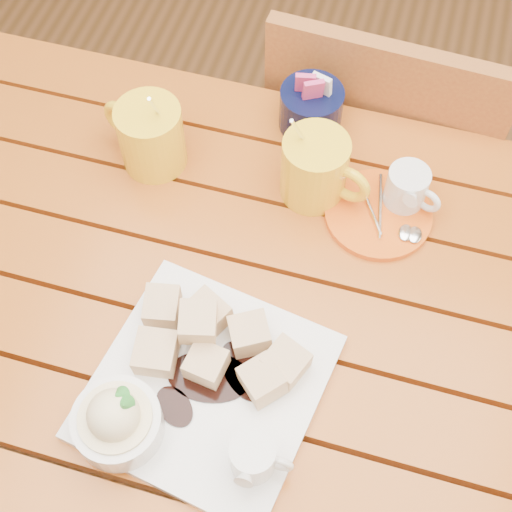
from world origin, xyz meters
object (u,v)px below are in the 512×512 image
(table, at_px, (239,329))
(coffee_mug_right, at_px, (316,168))
(coffee_mug_left, at_px, (150,135))
(orange_saucer, at_px, (379,214))
(chair_far, at_px, (376,153))
(dessert_plate, at_px, (186,390))

(table, distance_m, coffee_mug_right, 0.27)
(coffee_mug_left, distance_m, coffee_mug_right, 0.26)
(orange_saucer, xyz_separation_m, chair_far, (-0.03, 0.34, -0.27))
(coffee_mug_right, height_order, orange_saucer, coffee_mug_right)
(coffee_mug_left, bearing_deg, orange_saucer, 17.57)
(dessert_plate, xyz_separation_m, coffee_mug_left, (-0.18, 0.36, 0.03))
(dessert_plate, bearing_deg, coffee_mug_left, 116.38)
(coffee_mug_left, relative_size, chair_far, 0.19)
(table, height_order, coffee_mug_left, coffee_mug_left)
(dessert_plate, height_order, chair_far, chair_far)
(coffee_mug_right, height_order, chair_far, coffee_mug_right)
(dessert_plate, distance_m, chair_far, 0.76)
(table, xyz_separation_m, chair_far, (0.14, 0.53, -0.15))
(coffee_mug_left, xyz_separation_m, coffee_mug_right, (0.26, 0.01, -0.00))
(chair_far, bearing_deg, coffee_mug_right, 79.71)
(table, height_order, chair_far, chair_far)
(orange_saucer, distance_m, chair_far, 0.43)
(table, bearing_deg, dessert_plate, -97.11)
(coffee_mug_left, xyz_separation_m, orange_saucer, (0.37, -0.01, -0.05))
(table, distance_m, coffee_mug_left, 0.33)
(coffee_mug_left, bearing_deg, chair_far, 63.28)
(coffee_mug_left, distance_m, orange_saucer, 0.37)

